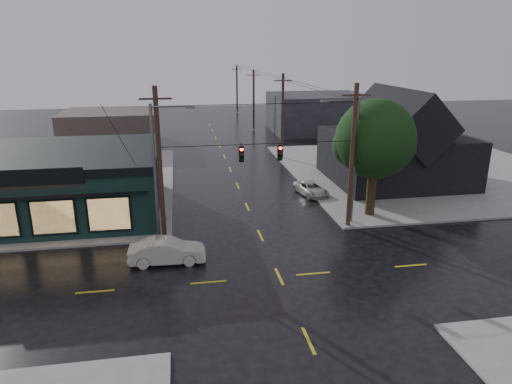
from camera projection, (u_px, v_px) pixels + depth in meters
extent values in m
plane|color=black|center=(279.00, 276.00, 25.77)|extent=(160.00, 160.00, 0.00)
cube|color=gray|center=(16.00, 189.00, 41.33)|extent=(28.00, 28.00, 0.15)
cube|color=gray|center=(424.00, 170.00, 47.75)|extent=(28.00, 28.00, 0.15)
cube|color=black|center=(52.00, 186.00, 34.89)|extent=(16.00, 12.00, 4.20)
cube|color=black|center=(47.00, 155.00, 34.17)|extent=(16.30, 12.30, 0.60)
cube|color=#FF1E14|center=(22.00, 178.00, 28.44)|extent=(7.00, 0.16, 0.90)
cube|color=black|center=(395.00, 157.00, 43.42)|extent=(12.00, 11.00, 4.50)
cylinder|color=black|center=(372.00, 186.00, 34.38)|extent=(0.70, 0.70, 4.51)
sphere|color=black|center=(375.00, 139.00, 33.30)|extent=(5.88, 5.88, 5.88)
cylinder|color=black|center=(259.00, 144.00, 29.97)|extent=(13.00, 0.04, 0.04)
cube|color=#3F342E|center=(111.00, 128.00, 60.43)|extent=(12.00, 10.00, 4.40)
cube|color=black|center=(318.00, 113.00, 69.77)|extent=(14.00, 12.00, 5.60)
imported|color=beige|center=(167.00, 251.00, 27.21)|extent=(4.57, 1.71, 1.49)
imported|color=#B8B8AA|center=(311.00, 189.00, 39.91)|extent=(2.62, 4.31, 1.12)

